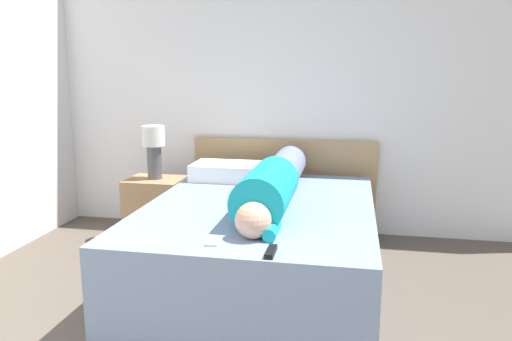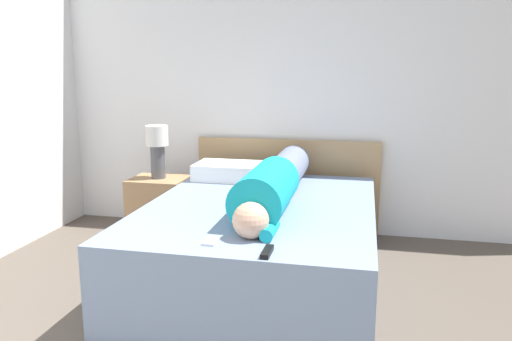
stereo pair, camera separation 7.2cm
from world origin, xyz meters
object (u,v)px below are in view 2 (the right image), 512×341
(bed, at_px, (261,243))
(tv_remote, at_px, (267,252))
(table_lamp, at_px, (157,146))
(nightstand, at_px, (160,208))
(pillow_near_headboard, at_px, (235,171))
(cell_phone, at_px, (211,241))
(person_lying, at_px, (275,183))

(bed, xyz_separation_m, tv_remote, (0.21, -0.88, 0.28))
(bed, distance_m, table_lamp, 1.30)
(nightstand, distance_m, pillow_near_headboard, 0.73)
(pillow_near_headboard, bearing_deg, table_lamp, -178.48)
(table_lamp, height_order, cell_phone, table_lamp)
(table_lamp, height_order, pillow_near_headboard, table_lamp)
(nightstand, bearing_deg, tv_remote, -51.74)
(pillow_near_headboard, xyz_separation_m, cell_phone, (0.26, -1.44, -0.06))
(bed, relative_size, pillow_near_headboard, 3.13)
(person_lying, relative_size, cell_phone, 12.96)
(bed, bearing_deg, tv_remote, -76.25)
(person_lying, bearing_deg, tv_remote, -82.10)
(bed, height_order, nightstand, bed)
(nightstand, bearing_deg, cell_phone, -57.79)
(nightstand, relative_size, tv_remote, 3.43)
(cell_phone, bearing_deg, pillow_near_headboard, 100.03)
(table_lamp, xyz_separation_m, cell_phone, (0.90, -1.43, -0.24))
(tv_remote, bearing_deg, bed, 103.75)
(table_lamp, bearing_deg, bed, -33.45)
(bed, relative_size, nightstand, 3.77)
(table_lamp, height_order, tv_remote, table_lamp)
(bed, relative_size, cell_phone, 14.93)
(cell_phone, bearing_deg, table_lamp, 122.21)
(nightstand, distance_m, table_lamp, 0.52)
(person_lying, relative_size, pillow_near_headboard, 2.71)
(person_lying, xyz_separation_m, tv_remote, (0.13, -0.91, -0.12))
(person_lying, height_order, pillow_near_headboard, person_lying)
(pillow_near_headboard, relative_size, cell_phone, 4.77)
(pillow_near_headboard, relative_size, tv_remote, 4.14)
(bed, bearing_deg, table_lamp, 146.55)
(pillow_near_headboard, bearing_deg, bed, -62.54)
(person_lying, distance_m, tv_remote, 0.93)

